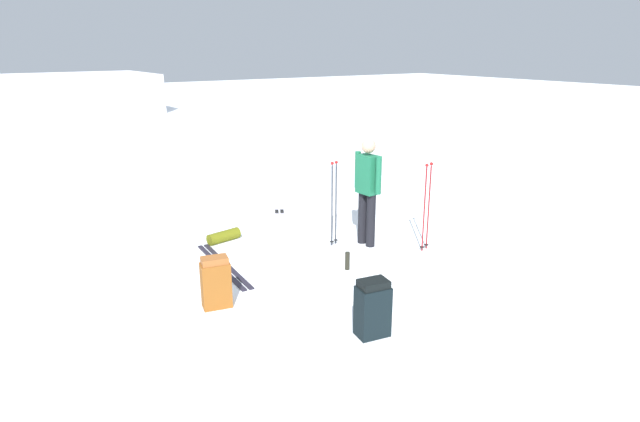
{
  "coord_description": "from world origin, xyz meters",
  "views": [
    {
      "loc": [
        -4.17,
        -6.36,
        3.06
      ],
      "look_at": [
        0.0,
        0.0,
        0.7
      ],
      "focal_mm": 30.12,
      "sensor_mm": 36.0,
      "label": 1
    }
  ],
  "objects_px": {
    "backpack_large_dark": "(373,309)",
    "ski_poles_planted_near": "(427,203)",
    "ski_pair_near": "(223,265)",
    "ski_pair_far": "(279,212)",
    "sleeping_mat_rolled": "(224,236)",
    "backpack_bright": "(216,283)",
    "ski_poles_planted_far": "(334,199)",
    "thermos_bottle": "(347,261)",
    "skier_standing": "(367,187)"
  },
  "relations": [
    {
      "from": "ski_poles_planted_far",
      "to": "ski_pair_near",
      "type": "bearing_deg",
      "value": 175.49
    },
    {
      "from": "thermos_bottle",
      "to": "ski_pair_far",
      "type": "bearing_deg",
      "value": 80.22
    },
    {
      "from": "backpack_large_dark",
      "to": "thermos_bottle",
      "type": "distance_m",
      "value": 1.82
    },
    {
      "from": "ski_pair_far",
      "to": "sleeping_mat_rolled",
      "type": "bearing_deg",
      "value": -150.42
    },
    {
      "from": "ski_pair_near",
      "to": "thermos_bottle",
      "type": "bearing_deg",
      "value": -36.92
    },
    {
      "from": "ski_poles_planted_far",
      "to": "ski_pair_far",
      "type": "bearing_deg",
      "value": 87.42
    },
    {
      "from": "thermos_bottle",
      "to": "ski_pair_near",
      "type": "bearing_deg",
      "value": 143.08
    },
    {
      "from": "ski_poles_planted_near",
      "to": "thermos_bottle",
      "type": "distance_m",
      "value": 1.59
    },
    {
      "from": "ski_poles_planted_far",
      "to": "sleeping_mat_rolled",
      "type": "relative_size",
      "value": 2.47
    },
    {
      "from": "skier_standing",
      "to": "thermos_bottle",
      "type": "bearing_deg",
      "value": -142.34
    },
    {
      "from": "sleeping_mat_rolled",
      "to": "thermos_bottle",
      "type": "distance_m",
      "value": 2.26
    },
    {
      "from": "backpack_bright",
      "to": "skier_standing",
      "type": "bearing_deg",
      "value": 13.78
    },
    {
      "from": "skier_standing",
      "to": "sleeping_mat_rolled",
      "type": "bearing_deg",
      "value": 143.63
    },
    {
      "from": "skier_standing",
      "to": "ski_pair_far",
      "type": "distance_m",
      "value": 2.44
    },
    {
      "from": "backpack_large_dark",
      "to": "sleeping_mat_rolled",
      "type": "distance_m",
      "value": 3.64
    },
    {
      "from": "ski_poles_planted_far",
      "to": "skier_standing",
      "type": "bearing_deg",
      "value": -32.47
    },
    {
      "from": "ski_poles_planted_near",
      "to": "thermos_bottle",
      "type": "height_order",
      "value": "ski_poles_planted_near"
    },
    {
      "from": "ski_pair_far",
      "to": "thermos_bottle",
      "type": "height_order",
      "value": "thermos_bottle"
    },
    {
      "from": "ski_pair_far",
      "to": "backpack_bright",
      "type": "height_order",
      "value": "backpack_bright"
    },
    {
      "from": "backpack_bright",
      "to": "ski_poles_planted_near",
      "type": "bearing_deg",
      "value": 0.26
    },
    {
      "from": "ski_pair_near",
      "to": "sleeping_mat_rolled",
      "type": "bearing_deg",
      "value": 65.92
    },
    {
      "from": "skier_standing",
      "to": "ski_pair_far",
      "type": "height_order",
      "value": "skier_standing"
    },
    {
      "from": "skier_standing",
      "to": "ski_poles_planted_far",
      "type": "xyz_separation_m",
      "value": [
        -0.44,
        0.28,
        -0.2
      ]
    },
    {
      "from": "backpack_large_dark",
      "to": "ski_poles_planted_near",
      "type": "bearing_deg",
      "value": 34.51
    },
    {
      "from": "ski_pair_far",
      "to": "ski_poles_planted_near",
      "type": "bearing_deg",
      "value": -71.57
    },
    {
      "from": "ski_pair_near",
      "to": "ski_poles_planted_near",
      "type": "xyz_separation_m",
      "value": [
        2.89,
        -1.11,
        0.75
      ]
    },
    {
      "from": "ski_pair_near",
      "to": "backpack_large_dark",
      "type": "xyz_separation_m",
      "value": [
        0.6,
        -2.69,
        0.31
      ]
    },
    {
      "from": "ski_poles_planted_far",
      "to": "backpack_bright",
      "type": "bearing_deg",
      "value": -157.91
    },
    {
      "from": "ski_pair_far",
      "to": "backpack_large_dark",
      "type": "xyz_separation_m",
      "value": [
        -1.33,
        -4.48,
        0.31
      ]
    },
    {
      "from": "ski_pair_near",
      "to": "ski_poles_planted_far",
      "type": "relative_size",
      "value": 1.38
    },
    {
      "from": "ski_pair_far",
      "to": "ski_poles_planted_near",
      "type": "distance_m",
      "value": 3.15
    },
    {
      "from": "skier_standing",
      "to": "ski_poles_planted_far",
      "type": "distance_m",
      "value": 0.56
    },
    {
      "from": "skier_standing",
      "to": "ski_poles_planted_near",
      "type": "height_order",
      "value": "skier_standing"
    },
    {
      "from": "ski_pair_far",
      "to": "skier_standing",
      "type": "bearing_deg",
      "value": -81.04
    },
    {
      "from": "sleeping_mat_rolled",
      "to": "thermos_bottle",
      "type": "bearing_deg",
      "value": -63.41
    },
    {
      "from": "ski_pair_near",
      "to": "ski_pair_far",
      "type": "distance_m",
      "value": 2.63
    },
    {
      "from": "backpack_large_dark",
      "to": "ski_pair_near",
      "type": "bearing_deg",
      "value": 102.52
    },
    {
      "from": "backpack_large_dark",
      "to": "ski_poles_planted_near",
      "type": "xyz_separation_m",
      "value": [
        2.3,
        1.58,
        0.44
      ]
    },
    {
      "from": "ski_poles_planted_near",
      "to": "thermos_bottle",
      "type": "relative_size",
      "value": 5.31
    },
    {
      "from": "ski_pair_far",
      "to": "ski_poles_planted_far",
      "type": "height_order",
      "value": "ski_poles_planted_far"
    },
    {
      "from": "ski_pair_far",
      "to": "sleeping_mat_rolled",
      "type": "height_order",
      "value": "sleeping_mat_rolled"
    },
    {
      "from": "ski_poles_planted_far",
      "to": "thermos_bottle",
      "type": "xyz_separation_m",
      "value": [
        -0.41,
        -0.93,
        -0.62
      ]
    },
    {
      "from": "skier_standing",
      "to": "ski_pair_near",
      "type": "bearing_deg",
      "value": 169.46
    },
    {
      "from": "ski_pair_near",
      "to": "thermos_bottle",
      "type": "relative_size",
      "value": 7.2
    },
    {
      "from": "backpack_bright",
      "to": "sleeping_mat_rolled",
      "type": "xyz_separation_m",
      "value": [
        0.99,
        2.06,
        -0.23
      ]
    },
    {
      "from": "backpack_bright",
      "to": "ski_poles_planted_far",
      "type": "height_order",
      "value": "ski_poles_planted_far"
    },
    {
      "from": "ski_pair_near",
      "to": "ski_poles_planted_near",
      "type": "distance_m",
      "value": 3.19
    },
    {
      "from": "sleeping_mat_rolled",
      "to": "skier_standing",
      "type": "bearing_deg",
      "value": -36.37
    },
    {
      "from": "skier_standing",
      "to": "backpack_bright",
      "type": "bearing_deg",
      "value": -166.22
    },
    {
      "from": "ski_pair_near",
      "to": "thermos_bottle",
      "type": "distance_m",
      "value": 1.79
    }
  ]
}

